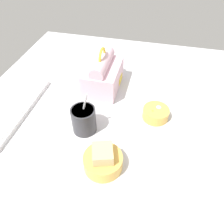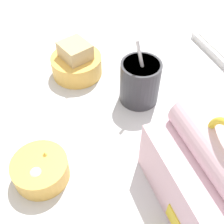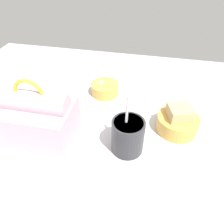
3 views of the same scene
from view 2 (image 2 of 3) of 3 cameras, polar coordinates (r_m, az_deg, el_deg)
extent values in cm
cube|color=silver|center=(62.06, 2.64, -1.43)|extent=(140.00, 110.00, 2.00)
cube|color=beige|center=(48.51, 18.92, -13.34)|extent=(20.96, 14.23, 10.83)
cylinder|color=beige|center=(42.77, 21.22, -8.70)|extent=(19.91, 5.96, 5.96)
cylinder|color=#333338|center=(61.93, 5.68, 6.07)|extent=(8.75, 8.75, 9.88)
cylinder|color=#C6892D|center=(58.95, 6.01, 9.43)|extent=(7.70, 7.70, 0.60)
cylinder|color=silver|center=(57.49, 5.99, 10.02)|extent=(0.70, 3.43, 11.19)
cylinder|color=#EAB24C|center=(70.59, -7.16, 9.41)|extent=(12.31, 12.31, 4.93)
cube|color=tan|center=(68.95, -7.37, 11.17)|extent=(8.34, 7.95, 6.90)
cylinder|color=#EAB24C|center=(52.51, -14.29, -11.29)|extent=(10.04, 10.04, 4.24)
ellipsoid|color=white|center=(50.93, -15.00, -12.33)|extent=(2.73, 2.73, 3.21)
cone|color=#EFBC47|center=(52.19, -13.28, -9.11)|extent=(4.53, 4.53, 3.61)
sphere|color=black|center=(52.61, -17.49, -12.43)|extent=(1.20, 1.20, 1.20)
sphere|color=black|center=(52.33, -16.79, -12.66)|extent=(1.20, 1.20, 1.20)
sphere|color=black|center=(52.23, -16.00, -12.51)|extent=(1.20, 1.20, 1.20)
camera|label=1|loc=(0.92, -35.35, 52.60)|focal=35.00mm
camera|label=3|loc=(0.77, 45.28, 39.04)|focal=35.00mm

